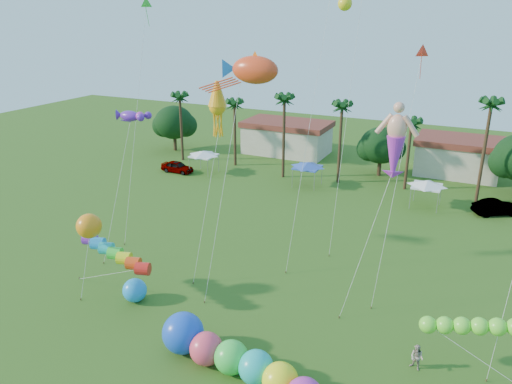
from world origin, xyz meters
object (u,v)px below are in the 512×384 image
at_px(car_b, 497,207).
at_px(caterpillar_inflatable, 242,364).
at_px(blue_ball, 135,290).
at_px(car_a, 177,167).
at_px(spectator_b, 417,358).

xyz_separation_m(car_b, caterpillar_inflatable, (-12.70, -33.77, 0.29)).
height_order(car_b, caterpillar_inflatable, caterpillar_inflatable).
bearing_deg(blue_ball, car_b, 51.46).
xyz_separation_m(car_a, blue_ball, (14.86, -27.51, 0.13)).
relative_size(car_a, car_b, 0.91).
bearing_deg(car_b, blue_ball, 109.88).
xyz_separation_m(car_a, spectator_b, (34.73, -26.30, 0.07)).
bearing_deg(caterpillar_inflatable, car_b, 80.76).
relative_size(car_a, caterpillar_inflatable, 0.35).
relative_size(caterpillar_inflatable, blue_ball, 7.24).
relative_size(car_a, spectator_b, 2.69).
bearing_deg(car_a, blue_ball, -150.56).
distance_m(car_a, caterpillar_inflatable, 40.79).
xyz_separation_m(caterpillar_inflatable, blue_ball, (-10.95, 4.07, -0.21)).
distance_m(car_a, car_b, 38.57).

